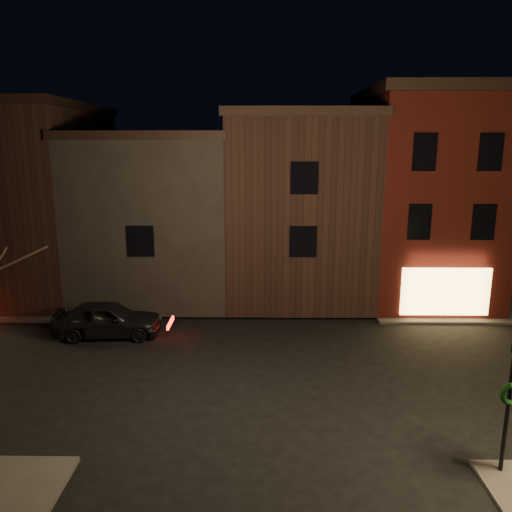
# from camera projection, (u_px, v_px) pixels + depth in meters

# --- Properties ---
(ground) EXTENTS (120.00, 120.00, 0.00)m
(ground) POSITION_uv_depth(u_px,v_px,m) (271.00, 374.00, 17.69)
(ground) COLOR black
(ground) RESTS_ON ground
(sidewalk_far_left) EXTENTS (30.00, 30.00, 0.12)m
(sidewalk_far_left) POSITION_uv_depth(u_px,v_px,m) (1.00, 251.00, 37.43)
(sidewalk_far_left) COLOR #2D2B28
(sidewalk_far_left) RESTS_ON ground
(corner_building) EXTENTS (6.50, 8.50, 10.50)m
(corner_building) POSITION_uv_depth(u_px,v_px,m) (424.00, 195.00, 25.62)
(corner_building) COLOR #4A120D
(corner_building) RESTS_ON ground
(row_building_a) EXTENTS (7.30, 10.30, 9.40)m
(row_building_a) POSITION_uv_depth(u_px,v_px,m) (296.00, 203.00, 26.83)
(row_building_a) COLOR black
(row_building_a) RESTS_ON ground
(row_building_b) EXTENTS (7.80, 10.30, 8.40)m
(row_building_b) POSITION_uv_depth(u_px,v_px,m) (162.00, 212.00, 27.04)
(row_building_b) COLOR black
(row_building_b) RESTS_ON ground
(row_building_c) EXTENTS (7.30, 10.30, 9.90)m
(row_building_c) POSITION_uv_depth(u_px,v_px,m) (28.00, 198.00, 26.96)
(row_building_c) COLOR black
(row_building_c) RESTS_ON ground
(parked_car_a) EXTENTS (4.55, 2.04, 1.52)m
(parked_car_a) POSITION_uv_depth(u_px,v_px,m) (107.00, 319.00, 21.00)
(parked_car_a) COLOR black
(parked_car_a) RESTS_ON ground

